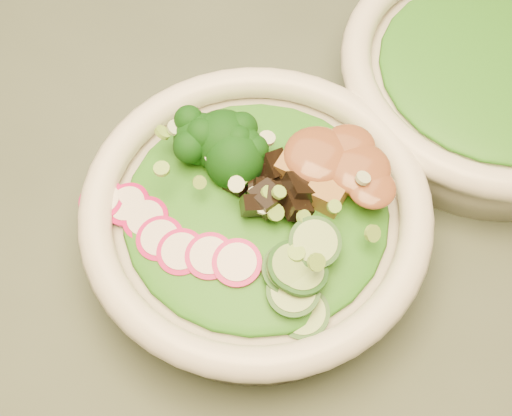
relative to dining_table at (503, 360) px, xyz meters
The scene contains 12 objects.
dining_table is the anchor object (origin of this frame).
salad_bowl 0.26m from the dining_table, 161.59° to the right, with size 0.24×0.24×0.06m.
side_bowl 0.23m from the dining_table, 129.82° to the left, with size 0.24×0.24×0.07m.
lettuce_bed 0.27m from the dining_table, 161.59° to the right, with size 0.18×0.18×0.02m, color #1F5D13.
side_lettuce 0.24m from the dining_table, 129.82° to the left, with size 0.16×0.16×0.02m, color #1F5D13.
broccoli_florets 0.31m from the dining_table, behind, with size 0.07×0.06×0.04m, color black, non-canonical shape.
radish_slices 0.31m from the dining_table, 153.17° to the right, with size 0.10×0.04×0.02m, color #B90E56, non-canonical shape.
cucumber_slices 0.26m from the dining_table, 147.23° to the right, with size 0.06×0.06×0.03m, color #88AA5E, non-canonical shape.
mushroom_heap 0.27m from the dining_table, 163.44° to the right, with size 0.06×0.06×0.04m, color black, non-canonical shape.
tofu_cubes 0.25m from the dining_table, behind, with size 0.08×0.05×0.03m, color #9A6433, non-canonical shape.
peanut_sauce 0.26m from the dining_table, behind, with size 0.06×0.05×0.01m, color brown.
scallion_garnish 0.28m from the dining_table, 161.59° to the right, with size 0.17×0.17×0.02m, color #77AC3C, non-canonical shape.
Camera 1 is at (-0.08, -0.27, 1.22)m, focal length 50.00 mm.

